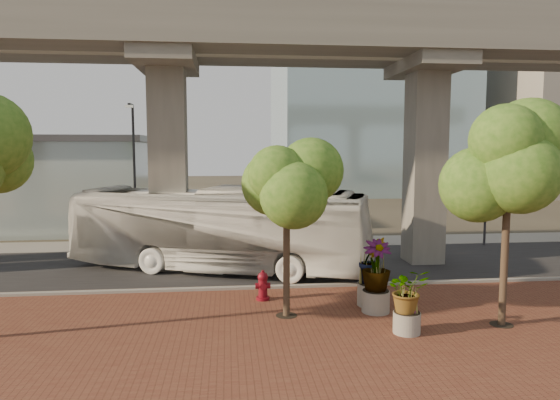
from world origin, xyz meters
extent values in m
plane|color=#363027|center=(0.00, 0.00, 0.00)|extent=(160.00, 160.00, 0.00)
cube|color=brown|center=(0.00, -8.00, 0.03)|extent=(70.00, 13.00, 0.06)
cube|color=black|center=(0.00, 2.00, 0.02)|extent=(90.00, 8.00, 0.04)
cube|color=gray|center=(0.00, -2.00, 0.08)|extent=(70.00, 0.25, 0.16)
cube|color=gray|center=(0.00, 7.50, 0.03)|extent=(90.00, 3.00, 0.06)
cube|color=gray|center=(0.00, 0.40, 10.50)|extent=(72.00, 2.40, 1.80)
cube|color=gray|center=(0.00, 3.60, 10.50)|extent=(72.00, 2.40, 1.80)
cube|color=gray|center=(0.00, 4.70, 11.90)|extent=(72.00, 0.12, 1.00)
imported|color=silver|center=(-3.74, 1.24, 1.88)|extent=(13.75, 7.67, 3.76)
cylinder|color=maroon|center=(-2.14, -3.45, 0.11)|extent=(0.48, 0.48, 0.11)
cylinder|color=maroon|center=(-2.14, -3.45, 0.50)|extent=(0.32, 0.32, 0.78)
sphere|color=maroon|center=(-2.14, -3.45, 0.89)|extent=(0.38, 0.38, 0.38)
cylinder|color=maroon|center=(-2.14, -3.45, 1.07)|extent=(0.11, 0.11, 0.13)
cylinder|color=maroon|center=(-2.14, -3.45, 0.57)|extent=(0.54, 0.22, 0.22)
cylinder|color=#A49C94|center=(1.85, -7.15, 0.37)|extent=(0.80, 0.80, 0.63)
imported|color=#316019|center=(1.85, -7.15, 1.36)|extent=(1.79, 1.79, 1.34)
cylinder|color=#A09991|center=(1.50, -5.19, 0.42)|extent=(0.93, 0.93, 0.72)
imported|color=#316019|center=(1.50, -5.19, 1.63)|extent=(2.26, 2.26, 1.70)
cylinder|color=#A9A398|center=(1.57, -4.48, 0.44)|extent=(0.99, 0.99, 0.77)
imported|color=#316019|center=(1.57, -4.48, 1.65)|extent=(2.20, 2.20, 1.65)
cylinder|color=#4E3D2D|center=(-1.50, -5.25, 1.60)|extent=(0.22, 0.22, 3.08)
cylinder|color=black|center=(-1.50, -5.25, 0.07)|extent=(0.70, 0.70, 0.01)
cylinder|color=#4E3D2D|center=(5.02, -6.79, 1.91)|extent=(0.22, 0.22, 3.70)
cylinder|color=black|center=(5.02, -6.79, 0.07)|extent=(0.70, 0.70, 0.01)
cylinder|color=#2A2B2F|center=(-8.32, 6.45, 3.88)|extent=(0.13, 0.13, 7.68)
cube|color=#2A2B2F|center=(-8.32, 5.97, 7.72)|extent=(0.14, 0.96, 0.14)
cube|color=silver|center=(-8.32, 5.49, 7.63)|extent=(0.38, 0.19, 0.12)
cylinder|color=#2E2D32|center=(11.07, 5.54, 3.89)|extent=(0.13, 0.13, 7.69)
cube|color=#2E2D32|center=(11.07, 5.06, 7.73)|extent=(0.14, 0.96, 0.14)
cube|color=silver|center=(11.07, 4.58, 7.64)|extent=(0.38, 0.19, 0.12)
camera|label=1|loc=(-3.37, -20.92, 5.49)|focal=32.00mm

